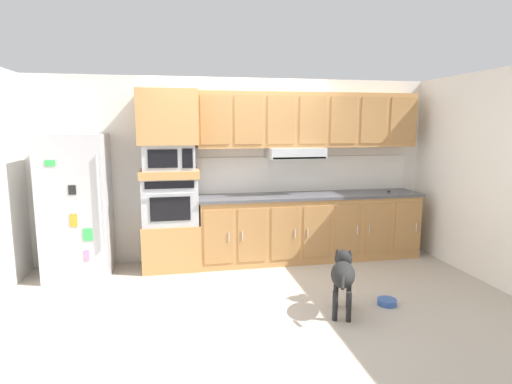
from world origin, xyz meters
TOP-DOWN VIEW (x-y plane):
  - ground_plane at (0.00, 0.00)m, footprint 9.60×9.60m
  - back_kitchen_wall at (0.00, 1.11)m, footprint 6.20×0.12m
  - side_panel_right at (2.80, 0.00)m, footprint 0.12×7.10m
  - refrigerator at (-2.07, 0.68)m, footprint 0.76×0.73m
  - oven_base_cabinet at (-0.94, 0.75)m, footprint 0.74×0.62m
  - built_in_oven at (-0.94, 0.75)m, footprint 0.70×0.62m
  - appliance_mid_shelf at (-0.94, 0.75)m, footprint 0.74×0.62m
  - microwave at (-0.94, 0.75)m, footprint 0.64×0.54m
  - appliance_upper_cabinet at (-0.94, 0.75)m, footprint 0.74×0.62m
  - lower_cabinet_run at (0.96, 0.75)m, footprint 3.06×0.63m
  - countertop_slab at (0.96, 0.75)m, footprint 3.10×0.64m
  - backsplash_panel at (0.96, 1.04)m, footprint 3.10×0.02m
  - upper_cabinet_with_hood at (0.95, 0.87)m, footprint 3.06×0.48m
  - screwdriver at (2.12, 0.68)m, footprint 0.17×0.16m
  - dog at (0.75, -0.96)m, footprint 0.41×0.75m
  - dog_food_bowl at (1.27, -0.90)m, footprint 0.20×0.20m

SIDE VIEW (x-z plane):
  - ground_plane at x=0.00m, z-range 0.00..0.00m
  - dog_food_bowl at x=1.27m, z-range 0.00..0.06m
  - oven_base_cabinet at x=-0.94m, z-range 0.00..0.60m
  - dog at x=0.75m, z-range 0.11..0.70m
  - lower_cabinet_run at x=0.96m, z-range 0.00..0.88m
  - refrigerator at x=-2.07m, z-range 0.00..1.76m
  - countertop_slab at x=0.96m, z-range 0.88..0.92m
  - built_in_oven at x=-0.94m, z-range 0.60..1.20m
  - screwdriver at x=2.12m, z-range 0.92..0.95m
  - backsplash_panel at x=0.96m, z-range 0.92..1.42m
  - back_kitchen_wall at x=0.00m, z-range 0.00..2.50m
  - side_panel_right at x=2.80m, z-range 0.00..2.50m
  - appliance_mid_shelf at x=-0.94m, z-range 1.20..1.30m
  - microwave at x=-0.94m, z-range 1.30..1.62m
  - upper_cabinet_with_hood at x=0.95m, z-range 1.46..2.34m
  - appliance_upper_cabinet at x=-0.94m, z-range 1.62..2.30m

